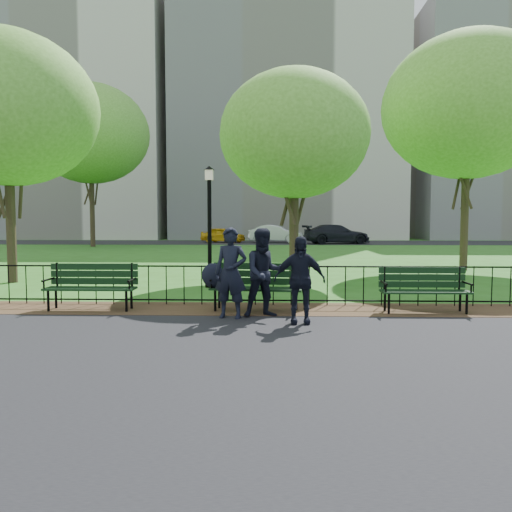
{
  "coord_description": "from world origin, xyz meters",
  "views": [
    {
      "loc": [
        0.6,
        -9.03,
        1.88
      ],
      "look_at": [
        0.23,
        1.5,
        1.15
      ],
      "focal_mm": 35.0,
      "sensor_mm": 36.0,
      "label": 1
    }
  ],
  "objects_px": {
    "tree_near_e": "(294,135)",
    "tree_mid_e": "(468,107)",
    "tree_far_w": "(90,134)",
    "taxi": "(223,235)",
    "park_bench_right_a": "(424,285)",
    "sedan_silver": "(276,234)",
    "park_bench_main": "(236,278)",
    "tree_near_w": "(7,109)",
    "person_mid": "(265,273)",
    "lamppost": "(209,222)",
    "person_left": "(231,273)",
    "person_right": "(300,280)",
    "sedan_dark": "(337,234)",
    "park_bench_left_a": "(92,281)"
  },
  "relations": [
    {
      "from": "tree_far_w",
      "to": "sedan_silver",
      "type": "relative_size",
      "value": 2.53
    },
    {
      "from": "tree_near_w",
      "to": "person_right",
      "type": "bearing_deg",
      "value": -34.83
    },
    {
      "from": "park_bench_right_a",
      "to": "lamppost",
      "type": "bearing_deg",
      "value": 142.55
    },
    {
      "from": "tree_far_w",
      "to": "taxi",
      "type": "xyz_separation_m",
      "value": [
        8.96,
        7.23,
        -7.58
      ]
    },
    {
      "from": "park_bench_main",
      "to": "tree_near_w",
      "type": "bearing_deg",
      "value": 153.98
    },
    {
      "from": "sedan_dark",
      "to": "tree_far_w",
      "type": "bearing_deg",
      "value": 94.01
    },
    {
      "from": "taxi",
      "to": "person_left",
      "type": "bearing_deg",
      "value": -155.46
    },
    {
      "from": "lamppost",
      "to": "person_mid",
      "type": "relative_size",
      "value": 1.98
    },
    {
      "from": "lamppost",
      "to": "tree_far_w",
      "type": "bearing_deg",
      "value": 117.28
    },
    {
      "from": "person_right",
      "to": "sedan_silver",
      "type": "xyz_separation_m",
      "value": [
        -0.25,
        34.3,
        -0.03
      ]
    },
    {
      "from": "tree_near_e",
      "to": "tree_mid_e",
      "type": "xyz_separation_m",
      "value": [
        6.71,
        3.39,
        1.59
      ]
    },
    {
      "from": "person_left",
      "to": "person_right",
      "type": "distance_m",
      "value": 1.38
    },
    {
      "from": "person_mid",
      "to": "sedan_silver",
      "type": "distance_m",
      "value": 33.69
    },
    {
      "from": "park_bench_main",
      "to": "sedan_dark",
      "type": "relative_size",
      "value": 0.39
    },
    {
      "from": "person_right",
      "to": "sedan_silver",
      "type": "bearing_deg",
      "value": 90.59
    },
    {
      "from": "lamppost",
      "to": "tree_near_w",
      "type": "xyz_separation_m",
      "value": [
        -6.22,
        0.94,
        3.38
      ]
    },
    {
      "from": "lamppost",
      "to": "sedan_silver",
      "type": "xyz_separation_m",
      "value": [
        2.04,
        29.32,
        -1.08
      ]
    },
    {
      "from": "tree_near_e",
      "to": "person_mid",
      "type": "height_order",
      "value": "tree_near_e"
    },
    {
      "from": "park_bench_right_a",
      "to": "tree_near_e",
      "type": "distance_m",
      "value": 7.5
    },
    {
      "from": "tree_near_e",
      "to": "park_bench_left_a",
      "type": "bearing_deg",
      "value": -128.09
    },
    {
      "from": "sedan_silver",
      "to": "park_bench_right_a",
      "type": "bearing_deg",
      "value": -166.78
    },
    {
      "from": "lamppost",
      "to": "tree_mid_e",
      "type": "height_order",
      "value": "tree_mid_e"
    },
    {
      "from": "park_bench_left_a",
      "to": "tree_near_w",
      "type": "xyz_separation_m",
      "value": [
        -4.18,
        4.62,
        4.64
      ]
    },
    {
      "from": "tree_far_w",
      "to": "person_right",
      "type": "distance_m",
      "value": 31.63
    },
    {
      "from": "person_right",
      "to": "person_left",
      "type": "bearing_deg",
      "value": 160.97
    },
    {
      "from": "tree_near_w",
      "to": "tree_near_e",
      "type": "distance_m",
      "value": 8.79
    },
    {
      "from": "person_mid",
      "to": "sedan_dark",
      "type": "relative_size",
      "value": 0.32
    },
    {
      "from": "park_bench_main",
      "to": "person_right",
      "type": "bearing_deg",
      "value": -38.53
    },
    {
      "from": "person_mid",
      "to": "sedan_silver",
      "type": "height_order",
      "value": "person_mid"
    },
    {
      "from": "tree_near_e",
      "to": "lamppost",
      "type": "bearing_deg",
      "value": -140.14
    },
    {
      "from": "sedan_dark",
      "to": "person_left",
      "type": "bearing_deg",
      "value": 158.08
    },
    {
      "from": "taxi",
      "to": "sedan_silver",
      "type": "height_order",
      "value": "sedan_silver"
    },
    {
      "from": "park_bench_main",
      "to": "person_mid",
      "type": "xyz_separation_m",
      "value": [
        0.62,
        -0.67,
        0.19
      ]
    },
    {
      "from": "park_bench_right_a",
      "to": "taxi",
      "type": "xyz_separation_m",
      "value": [
        -7.53,
        33.43,
        0.1
      ]
    },
    {
      "from": "tree_far_w",
      "to": "taxi",
      "type": "relative_size",
      "value": 3.03
    },
    {
      "from": "lamppost",
      "to": "person_left",
      "type": "xyz_separation_m",
      "value": [
        0.99,
        -4.53,
        -0.98
      ]
    },
    {
      "from": "tree_mid_e",
      "to": "taxi",
      "type": "distance_m",
      "value": 27.5
    },
    {
      "from": "lamppost",
      "to": "park_bench_right_a",
      "type": "bearing_deg",
      "value": -37.4
    },
    {
      "from": "tree_near_e",
      "to": "tree_mid_e",
      "type": "bearing_deg",
      "value": 26.83
    },
    {
      "from": "tree_mid_e",
      "to": "taxi",
      "type": "relative_size",
      "value": 2.29
    },
    {
      "from": "person_left",
      "to": "person_mid",
      "type": "bearing_deg",
      "value": 25.57
    },
    {
      "from": "lamppost",
      "to": "tree_near_w",
      "type": "height_order",
      "value": "tree_near_w"
    },
    {
      "from": "tree_near_e",
      "to": "tree_mid_e",
      "type": "distance_m",
      "value": 7.68
    },
    {
      "from": "lamppost",
      "to": "sedan_dark",
      "type": "xyz_separation_m",
      "value": [
        7.06,
        27.51,
        -1.06
      ]
    },
    {
      "from": "person_right",
      "to": "taxi",
      "type": "xyz_separation_m",
      "value": [
        -4.91,
        34.66,
        -0.13
      ]
    },
    {
      "from": "park_bench_right_a",
      "to": "sedan_silver",
      "type": "relative_size",
      "value": 0.38
    },
    {
      "from": "tree_near_w",
      "to": "sedan_dark",
      "type": "relative_size",
      "value": 1.37
    },
    {
      "from": "tree_near_w",
      "to": "person_left",
      "type": "distance_m",
      "value": 10.04
    },
    {
      "from": "tree_near_e",
      "to": "tree_near_w",
      "type": "bearing_deg",
      "value": -172.62
    },
    {
      "from": "park_bench_main",
      "to": "park_bench_left_a",
      "type": "distance_m",
      "value": 3.06
    }
  ]
}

